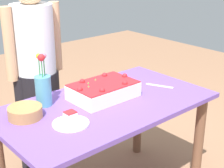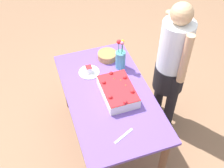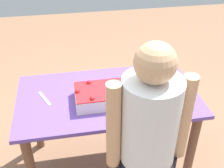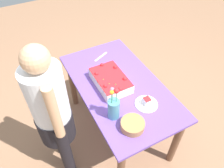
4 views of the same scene
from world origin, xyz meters
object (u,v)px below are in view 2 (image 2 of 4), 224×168
sheet_cake (118,91)px  fruit_bowl (107,56)px  flower_vase (120,58)px  cake_knife (124,136)px  person_standing (172,62)px  serving_plate_with_slice (89,71)px

sheet_cake → fruit_bowl: (-0.52, 0.07, -0.02)m
sheet_cake → flower_vase: 0.39m
cake_knife → person_standing: size_ratio=0.13×
sheet_cake → fruit_bowl: 0.53m
serving_plate_with_slice → cake_knife: (0.81, 0.06, -0.02)m
sheet_cake → flower_vase: flower_vase is taller
serving_plate_with_slice → cake_knife: 0.81m
cake_knife → fruit_bowl: size_ratio=1.01×
serving_plate_with_slice → fruit_bowl: (-0.15, 0.24, 0.01)m
sheet_cake → cake_knife: bearing=-13.4°
fruit_bowl → serving_plate_with_slice: bearing=-57.7°
sheet_cake → serving_plate_with_slice: bearing=-155.9°
fruit_bowl → person_standing: person_standing is taller
cake_knife → person_standing: 0.92m
sheet_cake → person_standing: bearing=103.5°
flower_vase → fruit_bowl: (-0.17, -0.08, -0.08)m
cake_knife → flower_vase: (-0.78, 0.25, 0.11)m
person_standing → serving_plate_with_slice: bearing=-16.3°
serving_plate_with_slice → person_standing: person_standing is taller
fruit_bowl → sheet_cake: bearing=-7.5°
sheet_cake → person_standing: person_standing is taller
fruit_bowl → person_standing: (0.38, 0.54, 0.07)m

